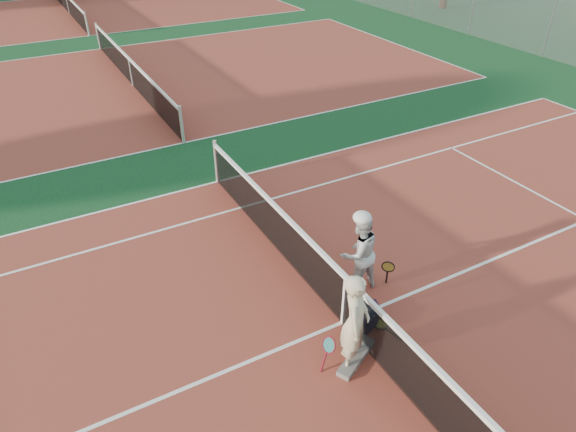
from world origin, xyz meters
The scene contains 16 objects.
ground centered at (0.00, 0.00, 0.00)m, with size 130.00×130.00×0.00m, color #0F381A.
court_main centered at (0.00, 0.00, 0.00)m, with size 23.77×10.97×0.01m, color maroon.
court_far_a centered at (0.00, 13.50, 0.00)m, with size 23.77×10.97×0.01m, color maroon.
court_far_b centered at (0.00, 27.00, 0.00)m, with size 23.77×10.97×0.01m, color maroon.
net_main centered at (0.00, 0.00, 0.51)m, with size 0.10×10.98×1.02m, color black, non-canonical shape.
net_far_a centered at (0.00, 13.50, 0.51)m, with size 0.10×10.98×1.02m, color black, non-canonical shape.
net_far_b centered at (0.00, 27.00, 0.51)m, with size 0.10×10.98×1.02m, color black, non-canonical shape.
player_a centered at (-0.35, -0.76, 0.84)m, with size 0.62×0.40×1.69m, color beige.
player_b centered at (0.72, 0.64, 0.78)m, with size 0.76×0.59×1.55m, color silver.
racket_red centered at (-0.71, -0.65, 0.29)m, with size 0.24×0.27×0.57m, color maroon, non-canonical shape.
racket_black_held centered at (1.20, 0.38, 0.30)m, with size 0.17×0.27×0.59m, color black, non-canonical shape.
racket_spare centered at (0.52, -0.34, 0.01)m, with size 0.60×0.27×0.03m, color black, non-canonical shape.
sports_bag_navy centered at (0.28, -0.27, 0.15)m, with size 0.37×0.25×0.29m, color black.
sports_bag_purple centered at (0.52, -0.04, 0.11)m, with size 0.28×0.19×0.23m, color black.
net_cover_canvas centered at (-0.26, -0.76, 0.05)m, with size 0.90×0.21×0.10m, color #605B57.
water_bottle centered at (0.39, -0.26, 0.15)m, with size 0.09×0.09×0.30m, color silver.
Camera 1 is at (-3.80, -5.00, 6.24)m, focal length 32.00 mm.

